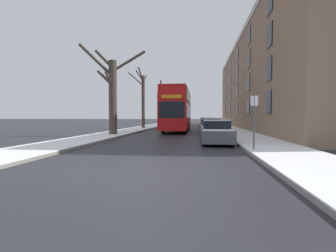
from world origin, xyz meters
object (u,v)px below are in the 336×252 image
(parked_car_4, at_px, (206,123))
(pedestrian_left_sidewalk, at_px, (115,124))
(bare_tree_left_0, at_px, (112,92))
(oncoming_van, at_px, (181,118))
(bare_tree_left_1, at_px, (143,99))
(parked_car_2, at_px, (209,126))
(bare_tree_left_2, at_px, (159,106))
(street_sign_post, at_px, (254,120))
(double_decker_bus, at_px, (177,108))
(parked_car_3, at_px, (207,124))
(parked_car_1, at_px, (212,128))
(parked_car_0, at_px, (216,133))

(parked_car_4, relative_size, pedestrian_left_sidewalk, 2.66)
(bare_tree_left_0, bearing_deg, oncoming_van, 78.55)
(bare_tree_left_1, xyz_separation_m, parked_car_4, (8.31, 4.56, -3.25))
(bare_tree_left_1, height_order, parked_car_2, bare_tree_left_1)
(bare_tree_left_2, xyz_separation_m, street_sign_post, (9.65, -35.74, -2.01))
(double_decker_bus, bearing_deg, pedestrian_left_sidewalk, -141.02)
(parked_car_2, xyz_separation_m, parked_car_4, (-0.00, 10.81, 0.05))
(parked_car_2, xyz_separation_m, parked_car_3, (-0.00, 5.44, 0.06))
(parked_car_3, bearing_deg, bare_tree_left_1, 174.42)
(double_decker_bus, height_order, oncoming_van, double_decker_bus)
(bare_tree_left_1, bearing_deg, street_sign_post, -65.94)
(parked_car_1, relative_size, parked_car_4, 0.99)
(parked_car_4, height_order, pedestrian_left_sidewalk, pedestrian_left_sidewalk)
(parked_car_4, xyz_separation_m, oncoming_van, (-3.83, 3.95, 0.62))
(bare_tree_left_2, xyz_separation_m, parked_car_0, (8.28, -31.94, -2.81))
(bare_tree_left_1, relative_size, bare_tree_left_2, 0.94)
(bare_tree_left_2, xyz_separation_m, pedestrian_left_sidewalk, (-0.52, -23.81, -2.54))
(parked_car_0, distance_m, parked_car_4, 22.42)
(double_decker_bus, distance_m, parked_car_2, 3.96)
(parked_car_2, height_order, oncoming_van, oncoming_van)
(bare_tree_left_1, xyz_separation_m, street_sign_post, (9.67, -21.67, -2.47))
(parked_car_0, distance_m, street_sign_post, 4.12)
(bare_tree_left_0, xyz_separation_m, bare_tree_left_2, (-0.18, 26.70, -0.14))
(double_decker_bus, height_order, pedestrian_left_sidewalk, double_decker_bus)
(parked_car_0, xyz_separation_m, parked_car_3, (0.00, 17.05, 0.03))
(parked_car_0, bearing_deg, bare_tree_left_1, 114.94)
(parked_car_1, bearing_deg, street_sign_post, -81.91)
(double_decker_bus, bearing_deg, street_sign_post, -73.88)
(double_decker_bus, bearing_deg, parked_car_3, 53.38)
(parked_car_2, height_order, pedestrian_left_sidewalk, pedestrian_left_sidewalk)
(parked_car_0, bearing_deg, bare_tree_left_0, 147.14)
(bare_tree_left_2, distance_m, oncoming_van, 7.45)
(oncoming_van, bearing_deg, bare_tree_left_2, 128.72)
(bare_tree_left_0, relative_size, parked_car_3, 1.65)
(bare_tree_left_2, xyz_separation_m, parked_car_3, (8.28, -14.89, -2.79))
(bare_tree_left_0, distance_m, parked_car_3, 14.62)
(bare_tree_left_2, bearing_deg, parked_car_0, -75.46)
(parked_car_1, height_order, street_sign_post, street_sign_post)
(parked_car_3, height_order, pedestrian_left_sidewalk, pedestrian_left_sidewalk)
(double_decker_bus, relative_size, oncoming_van, 2.13)
(bare_tree_left_2, bearing_deg, parked_car_1, -72.41)
(bare_tree_left_0, height_order, bare_tree_left_2, bare_tree_left_2)
(bare_tree_left_1, distance_m, street_sign_post, 23.86)
(bare_tree_left_1, bearing_deg, pedestrian_left_sidewalk, -92.92)
(parked_car_0, relative_size, pedestrian_left_sidewalk, 2.50)
(bare_tree_left_0, relative_size, double_decker_bus, 0.62)
(parked_car_4, distance_m, pedestrian_left_sidewalk, 16.79)
(parked_car_1, height_order, pedestrian_left_sidewalk, pedestrian_left_sidewalk)
(double_decker_bus, xyz_separation_m, parked_car_0, (3.36, -12.54, -1.85))
(pedestrian_left_sidewalk, bearing_deg, bare_tree_left_1, -171.76)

